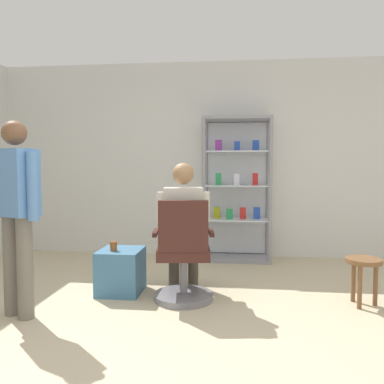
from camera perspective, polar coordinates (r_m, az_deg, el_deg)
ground_plane at (r=2.85m, az=-2.28°, el=-22.45°), size 7.20×7.20×0.00m
back_wall at (r=5.54m, az=2.40°, el=4.74°), size 6.00×0.10×2.70m
display_cabinet_main at (r=5.30m, az=6.52°, el=0.56°), size 0.90×0.45×1.90m
office_chair at (r=3.67m, az=-1.27°, el=-9.86°), size 0.59×0.56×0.96m
seated_shopkeeper at (r=3.77m, az=-1.27°, el=-4.56°), size 0.52×0.60×1.29m
storage_crate at (r=4.04m, az=-10.31°, el=-11.24°), size 0.41×0.45×0.43m
tea_glass at (r=3.93m, az=-11.35°, el=-7.75°), size 0.07×0.07×0.09m
standing_customer at (r=3.54m, az=-24.22°, el=-1.83°), size 0.48×0.35×1.63m
wooden_stool at (r=3.90m, az=23.68°, el=-10.10°), size 0.32×0.32×0.43m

